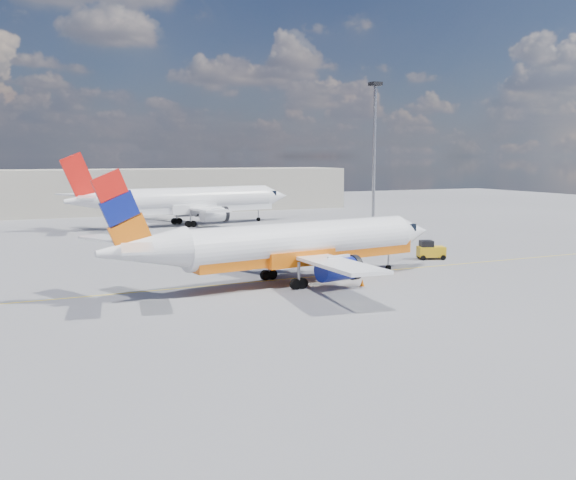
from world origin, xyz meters
name	(u,v)px	position (x,y,z in m)	size (l,w,h in m)	color
ground	(329,283)	(0.00, 0.00, 0.00)	(240.00, 240.00, 0.00)	slate
taxi_line	(313,277)	(0.00, 3.00, 0.01)	(70.00, 0.15, 0.01)	yellow
terminal_main	(165,190)	(5.00, 75.00, 4.00)	(70.00, 14.00, 8.00)	#B5AE9C
main_jet	(292,245)	(-2.74, 1.26, 3.20)	(31.72, 24.76, 9.59)	white
second_jet	(189,201)	(2.03, 48.09, 3.66)	(36.29, 28.36, 10.97)	white
gse_tug	(430,250)	(15.18, 6.62, 0.91)	(3.03, 2.45, 1.92)	black
traffic_cone	(362,283)	(1.70, -2.45, 0.30)	(0.44, 0.44, 0.61)	white
floodlight_mast	(374,141)	(25.48, 33.77, 12.49)	(1.52, 1.52, 20.83)	gray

